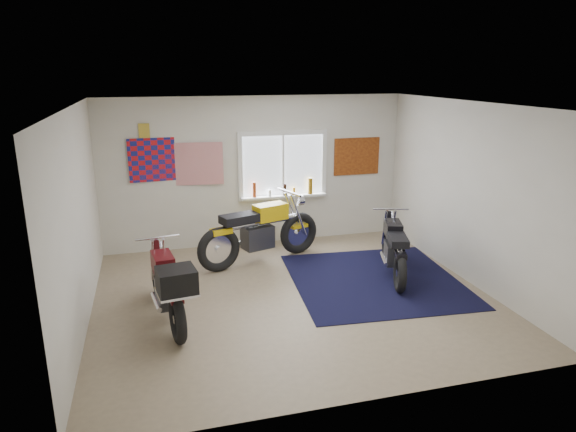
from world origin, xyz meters
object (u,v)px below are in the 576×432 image
object	(u,v)px
navy_rug	(375,280)
maroon_tourer	(168,287)
black_chrome_bike	(394,249)
yellow_triumph	(260,233)

from	to	relation	value
navy_rug	maroon_tourer	bearing A→B (deg)	-168.98
navy_rug	black_chrome_bike	distance (m)	0.57
black_chrome_bike	maroon_tourer	distance (m)	3.55
black_chrome_bike	maroon_tourer	xyz separation A→B (m)	(-3.48, -0.74, 0.09)
navy_rug	yellow_triumph	xyz separation A→B (m)	(-1.54, 1.26, 0.50)
yellow_triumph	maroon_tourer	distance (m)	2.44
yellow_triumph	maroon_tourer	world-z (taller)	yellow_triumph
yellow_triumph	maroon_tourer	bearing A→B (deg)	-148.63
navy_rug	maroon_tourer	world-z (taller)	maroon_tourer
navy_rug	black_chrome_bike	bearing A→B (deg)	20.77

